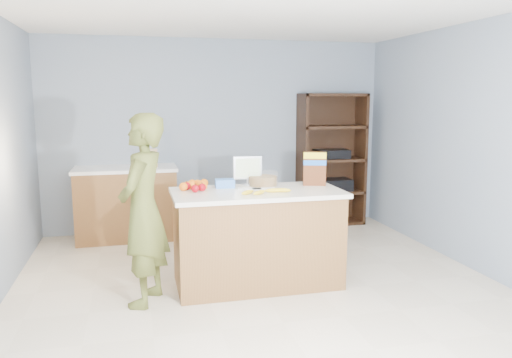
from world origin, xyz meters
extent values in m
cube|color=beige|center=(0.00, 0.00, 0.00)|extent=(4.50, 5.00, 0.02)
cube|color=gray|center=(0.00, 2.50, 1.25)|extent=(4.50, 0.02, 2.50)
cube|color=gray|center=(0.00, -2.50, 1.25)|extent=(4.50, 0.02, 2.50)
cube|color=gray|center=(2.25, 0.00, 1.25)|extent=(0.02, 5.00, 2.50)
cube|color=white|center=(0.00, 0.00, 2.50)|extent=(4.50, 5.00, 0.02)
cube|color=brown|center=(0.00, 0.30, 0.43)|extent=(1.50, 0.70, 0.86)
cube|color=silver|center=(0.00, 0.30, 0.88)|extent=(1.56, 0.76, 0.04)
cube|color=black|center=(0.00, 0.30, 0.05)|extent=(1.46, 0.66, 0.10)
cube|color=brown|center=(-1.20, 2.20, 0.43)|extent=(1.20, 0.60, 0.86)
cube|color=white|center=(-1.20, 2.20, 0.88)|extent=(1.24, 0.62, 0.04)
cube|color=black|center=(1.55, 2.48, 0.90)|extent=(0.90, 0.04, 1.80)
cube|color=black|center=(1.12, 2.30, 0.90)|extent=(0.04, 0.40, 1.80)
cube|color=black|center=(1.98, 2.30, 0.90)|extent=(0.04, 0.40, 1.80)
cube|color=black|center=(1.55, 2.30, 0.02)|extent=(0.90, 0.40, 0.04)
cube|color=black|center=(1.55, 2.30, 0.45)|extent=(0.90, 0.40, 0.04)
cube|color=black|center=(1.55, 2.30, 0.90)|extent=(0.90, 0.40, 0.04)
cube|color=black|center=(1.55, 2.30, 1.35)|extent=(0.90, 0.40, 0.04)
cube|color=black|center=(1.55, 2.30, 1.78)|extent=(0.90, 0.40, 0.04)
cube|color=black|center=(1.55, 2.30, 0.55)|extent=(0.55, 0.32, 0.16)
cube|color=black|center=(1.55, 2.30, 0.98)|extent=(0.45, 0.30, 0.12)
imported|color=#4C5120|center=(-1.03, 0.12, 0.81)|extent=(0.58, 0.69, 1.62)
cube|color=tan|center=(-0.87, 2.18, 1.01)|extent=(0.12, 0.10, 0.22)
cylinder|color=black|center=(-0.91, 2.18, 1.17)|extent=(0.02, 0.02, 0.09)
cylinder|color=black|center=(-0.89, 2.18, 1.17)|extent=(0.02, 0.02, 0.09)
cylinder|color=black|center=(-0.87, 2.18, 1.17)|extent=(0.02, 0.02, 0.09)
cylinder|color=black|center=(-0.85, 2.18, 1.17)|extent=(0.02, 0.02, 0.09)
cylinder|color=black|center=(-0.83, 2.18, 1.17)|extent=(0.02, 0.02, 0.09)
cube|color=white|center=(-0.05, 0.41, 0.90)|extent=(0.24, 0.14, 0.00)
cube|color=white|center=(0.08, 0.37, 0.90)|extent=(0.22, 0.11, 0.00)
ellipsoid|color=yellow|center=(-0.13, 0.14, 0.92)|extent=(0.16, 0.14, 0.04)
ellipsoid|color=yellow|center=(-0.03, 0.11, 0.92)|extent=(0.16, 0.14, 0.04)
ellipsoid|color=yellow|center=(0.12, 0.18, 0.92)|extent=(0.17, 0.05, 0.04)
ellipsoid|color=yellow|center=(0.20, 0.17, 0.92)|extent=(0.17, 0.10, 0.04)
sphere|color=#97040E|center=(-0.63, 0.48, 0.94)|extent=(0.07, 0.07, 0.07)
sphere|color=#97040E|center=(-0.50, 0.39, 0.94)|extent=(0.07, 0.07, 0.07)
sphere|color=#97040E|center=(-0.57, 0.34, 0.94)|extent=(0.07, 0.07, 0.07)
sphere|color=orange|center=(-0.66, 0.44, 0.94)|extent=(0.08, 0.08, 0.08)
sphere|color=orange|center=(-0.56, 0.59, 0.94)|extent=(0.08, 0.08, 0.08)
sphere|color=orange|center=(-0.48, 0.43, 0.94)|extent=(0.08, 0.08, 0.08)
sphere|color=orange|center=(-0.47, 0.56, 0.94)|extent=(0.08, 0.08, 0.08)
sphere|color=orange|center=(-0.62, 0.50, 0.94)|extent=(0.08, 0.08, 0.08)
sphere|color=orange|center=(-0.50, 0.49, 0.94)|extent=(0.08, 0.08, 0.08)
sphere|color=orange|center=(-0.45, 0.60, 0.94)|extent=(0.08, 0.08, 0.08)
sphere|color=orange|center=(-0.52, 0.57, 0.94)|extent=(0.08, 0.08, 0.08)
sphere|color=orange|center=(-0.58, 0.51, 0.94)|extent=(0.08, 0.08, 0.08)
cube|color=blue|center=(-0.26, 0.53, 0.94)|extent=(0.19, 0.13, 0.08)
cylinder|color=#267219|center=(0.12, 0.56, 0.95)|extent=(0.27, 0.27, 0.09)
cylinder|color=white|center=(0.12, 0.56, 0.97)|extent=(0.30, 0.30, 0.13)
cylinder|color=silver|center=(-0.02, 0.62, 0.91)|extent=(0.12, 0.12, 0.01)
cylinder|color=silver|center=(-0.02, 0.62, 0.94)|extent=(0.02, 0.02, 0.05)
cube|color=silver|center=(-0.02, 0.62, 1.07)|extent=(0.28, 0.04, 0.22)
cube|color=yellow|center=(-0.02, 0.60, 1.07)|extent=(0.24, 0.01, 0.18)
cube|color=#592B14|center=(0.61, 0.44, 1.06)|extent=(0.23, 0.13, 0.33)
cube|color=yellow|center=(0.61, 0.44, 1.20)|extent=(0.23, 0.14, 0.06)
cube|color=blue|center=(0.61, 0.44, 1.13)|extent=(0.23, 0.14, 0.05)
camera|label=1|loc=(-1.09, -4.07, 1.74)|focal=35.00mm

